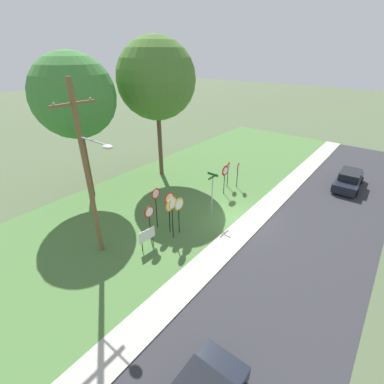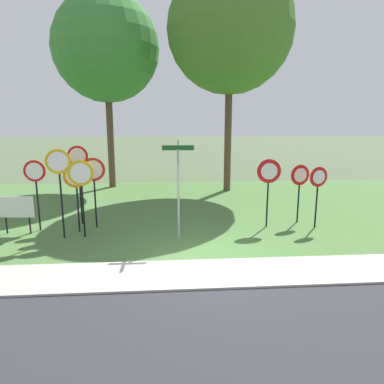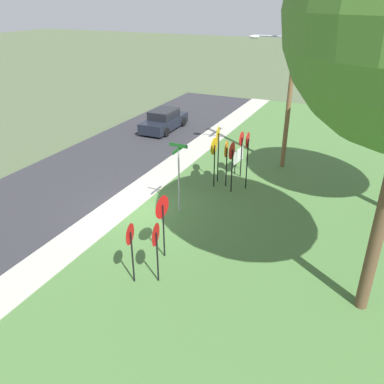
% 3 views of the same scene
% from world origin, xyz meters
% --- Properties ---
extents(ground_plane, '(160.00, 160.00, 0.00)m').
position_xyz_m(ground_plane, '(0.00, 0.00, 0.00)').
color(ground_plane, '#4C5B3D').
extents(road_asphalt, '(44.00, 6.40, 0.01)m').
position_xyz_m(road_asphalt, '(0.00, -4.80, 0.01)').
color(road_asphalt, '#2D2D33').
rests_on(road_asphalt, ground_plane).
extents(sidewalk_strip, '(44.00, 1.60, 0.06)m').
position_xyz_m(sidewalk_strip, '(0.00, -0.80, 0.03)').
color(sidewalk_strip, '#ADAA9E').
rests_on(sidewalk_strip, ground_plane).
extents(grass_median, '(44.00, 12.00, 0.04)m').
position_xyz_m(grass_median, '(0.00, 6.00, 0.02)').
color(grass_median, '#477038').
rests_on(grass_median, ground_plane).
extents(stop_sign_near_left, '(0.79, 0.09, 2.42)m').
position_xyz_m(stop_sign_near_left, '(-3.38, 3.09, 1.81)').
color(stop_sign_near_left, black).
rests_on(stop_sign_near_left, grass_median).
extents(stop_sign_near_right, '(0.75, 0.16, 2.80)m').
position_xyz_m(stop_sign_near_right, '(-4.19, 2.09, 2.09)').
color(stop_sign_near_right, black).
rests_on(stop_sign_near_right, grass_median).
extents(stop_sign_far_left, '(0.70, 0.11, 2.79)m').
position_xyz_m(stop_sign_far_left, '(-3.99, 3.61, 2.06)').
color(stop_sign_far_left, black).
rests_on(stop_sign_far_left, grass_median).
extents(stop_sign_far_center, '(0.70, 0.09, 2.38)m').
position_xyz_m(stop_sign_far_center, '(-5.22, 2.93, 1.76)').
color(stop_sign_far_center, black).
rests_on(stop_sign_far_center, grass_median).
extents(stop_sign_far_right, '(0.79, 0.09, 2.45)m').
position_xyz_m(stop_sign_far_right, '(-3.57, 2.14, 1.83)').
color(stop_sign_far_right, black).
rests_on(stop_sign_far_right, grass_median).
extents(stop_sign_center_tall, '(0.77, 0.14, 2.28)m').
position_xyz_m(stop_sign_center_tall, '(-3.86, 2.65, 1.70)').
color(stop_sign_center_tall, black).
rests_on(stop_sign_center_tall, grass_median).
extents(yield_sign_near_left, '(0.73, 0.17, 2.11)m').
position_xyz_m(yield_sign_near_left, '(3.80, 3.20, 1.60)').
color(yield_sign_near_left, black).
rests_on(yield_sign_near_left, grass_median).
extents(yield_sign_near_right, '(0.68, 0.16, 2.12)m').
position_xyz_m(yield_sign_near_right, '(4.16, 2.51, 1.60)').
color(yield_sign_near_right, black).
rests_on(yield_sign_near_right, grass_median).
extents(yield_sign_far_left, '(0.81, 0.12, 2.37)m').
position_xyz_m(yield_sign_far_left, '(2.51, 2.73, 1.81)').
color(yield_sign_far_left, black).
rests_on(yield_sign_far_left, grass_median).
extents(street_name_post, '(0.96, 0.82, 3.08)m').
position_xyz_m(street_name_post, '(-0.59, 1.80, 1.86)').
color(street_name_post, '#9EA0A8').
rests_on(street_name_post, grass_median).
extents(utility_pole, '(2.10, 2.43, 9.12)m').
position_xyz_m(utility_pole, '(-7.52, 4.42, 4.95)').
color(utility_pole, brown).
rests_on(utility_pole, grass_median).
extents(notice_board, '(1.10, 0.13, 1.25)m').
position_xyz_m(notice_board, '(-5.79, 2.63, 0.87)').
color(notice_board, black).
rests_on(notice_board, grass_median).
extents(oak_tree_left, '(5.53, 5.53, 10.12)m').
position_xyz_m(oak_tree_left, '(-3.98, 10.77, 7.37)').
color(oak_tree_left, brown).
rests_on(oak_tree_left, grass_median).
extents(oak_tree_right, '(6.21, 6.21, 11.14)m').
position_xyz_m(oak_tree_right, '(2.27, 9.28, 8.05)').
color(oak_tree_right, brown).
rests_on(oak_tree_right, grass_median).
extents(parked_sedan_distant, '(4.47, 2.02, 1.39)m').
position_xyz_m(parked_sedan_distant, '(9.91, -4.66, 0.65)').
color(parked_sedan_distant, black).
rests_on(parked_sedan_distant, road_asphalt).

